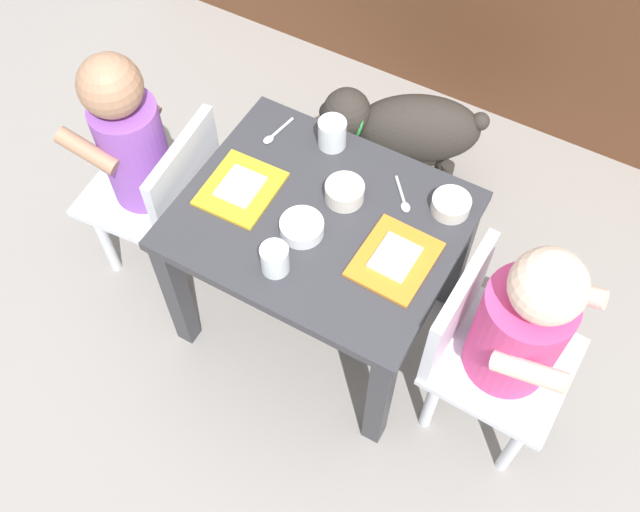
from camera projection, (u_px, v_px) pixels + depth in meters
The scene contains 14 objects.
ground_plane at pixel (320, 314), 1.90m from camera, with size 7.00×7.00×0.00m, color gray.
dining_table at pixel (320, 238), 1.60m from camera, with size 0.59×0.49×0.44m.
seated_child_left at pixel (138, 152), 1.65m from camera, with size 0.30×0.30×0.69m.
seated_child_right at pixel (515, 329), 1.42m from camera, with size 0.29×0.29×0.67m.
dog at pixel (406, 127), 1.97m from camera, with size 0.44×0.30×0.33m.
food_tray_left at pixel (241, 188), 1.57m from camera, with size 0.15×0.18×0.02m.
food_tray_right at pixel (395, 259), 1.47m from camera, with size 0.15×0.18×0.02m.
water_cup_left at pixel (332, 135), 1.62m from camera, with size 0.06×0.06×0.07m.
water_cup_right at pixel (275, 260), 1.44m from camera, with size 0.06×0.06×0.07m.
veggie_bowl_near at pixel (302, 227), 1.50m from camera, with size 0.09×0.09×0.03m.
cereal_bowl_left_side at pixel (451, 204), 1.53m from camera, with size 0.08×0.08×0.03m.
veggie_bowl_far at pixel (345, 192), 1.55m from camera, with size 0.09×0.09×0.04m.
spoon_by_left_tray at pixel (403, 198), 1.56m from camera, with size 0.07×0.08×0.01m.
spoon_by_right_tray at pixel (276, 133), 1.66m from camera, with size 0.03×0.10×0.01m.
Camera 1 is at (0.44, -0.79, 1.68)m, focal length 40.63 mm.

